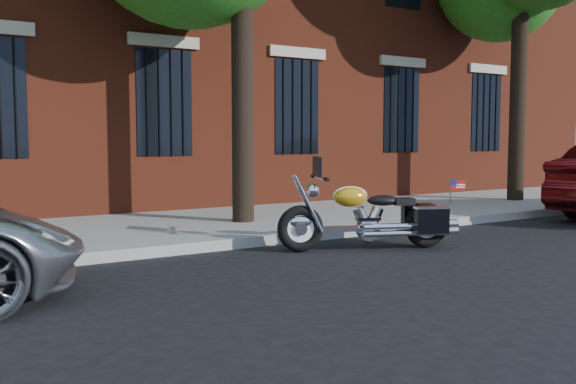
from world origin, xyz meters
TOP-DOWN VIEW (x-y plane):
  - ground at (0.00, 0.00)m, footprint 120.00×120.00m
  - curb at (0.00, 1.38)m, footprint 40.00×0.16m
  - sidewalk at (0.00, 3.26)m, footprint 40.00×3.60m
  - motorcycle at (1.09, 0.24)m, footprint 2.32×1.35m

SIDE VIEW (x-z plane):
  - ground at x=0.00m, z-range 0.00..0.00m
  - curb at x=0.00m, z-range 0.00..0.15m
  - sidewalk at x=0.00m, z-range 0.00..0.15m
  - motorcycle at x=1.09m, z-range -0.21..1.08m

